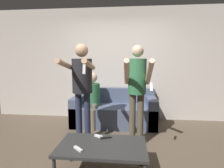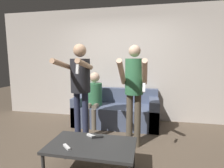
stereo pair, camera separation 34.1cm
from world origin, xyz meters
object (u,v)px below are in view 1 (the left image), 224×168
at_px(couch, 114,112).
at_px(person_standing_left, 82,81).
at_px(person_seated, 92,96).
at_px(remote_far, 99,136).
at_px(remote_mid, 106,137).
at_px(coffee_table, 102,148).
at_px(remote_near, 78,149).
at_px(person_standing_right, 137,85).

distance_m(couch, person_standing_left, 1.37).
height_order(person_standing_left, person_seated, person_standing_left).
distance_m(person_seated, remote_far, 1.55).
bearing_deg(couch, remote_mid, -88.89).
bearing_deg(coffee_table, person_standing_left, 119.09).
distance_m(remote_near, remote_mid, 0.44).
bearing_deg(couch, person_seated, -161.11).
xyz_separation_m(person_standing_right, remote_near, (-0.71, -1.00, -0.62)).
distance_m(person_seated, coffee_table, 1.78).
relative_size(person_standing_left, person_seated, 1.46).
xyz_separation_m(person_standing_left, remote_near, (0.22, -1.01, -0.67)).
bearing_deg(remote_mid, person_standing_right, 57.09).
xyz_separation_m(person_standing_left, remote_mid, (0.50, -0.67, -0.67)).
relative_size(person_standing_left, coffee_table, 1.59).
bearing_deg(couch, remote_near, -97.11).
xyz_separation_m(couch, person_standing_right, (0.46, -1.00, 0.77)).
bearing_deg(remote_far, person_standing_left, 122.05).
height_order(coffee_table, remote_mid, remote_mid).
bearing_deg(person_seated, remote_near, -82.99).
height_order(couch, remote_far, couch).
bearing_deg(remote_far, remote_near, -117.97).
bearing_deg(couch, person_standing_right, -64.97).
distance_m(remote_mid, remote_far, 0.09).
bearing_deg(couch, remote_far, -92.06).
relative_size(person_standing_right, coffee_table, 1.56).
bearing_deg(person_seated, person_standing_right, -41.54).
bearing_deg(person_seated, couch, 18.89).
bearing_deg(person_standing_right, coffee_table, -118.07).
bearing_deg(person_standing_left, person_seated, 90.74).
bearing_deg(person_standing_right, person_seated, 138.46).
bearing_deg(person_standing_left, person_standing_right, -0.15).
relative_size(person_seated, remote_near, 8.72).
xyz_separation_m(couch, remote_far, (-0.06, -1.64, 0.14)).
relative_size(couch, person_standing_right, 1.09).
relative_size(couch, remote_mid, 12.19).
bearing_deg(person_standing_left, remote_near, -77.93).
distance_m(coffee_table, remote_mid, 0.19).
bearing_deg(remote_mid, remote_far, 165.71).
relative_size(remote_mid, remote_far, 1.01).
relative_size(person_seated, coffee_table, 1.09).
height_order(person_standing_right, remote_near, person_standing_right).
xyz_separation_m(coffee_table, remote_mid, (0.02, 0.18, 0.05)).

